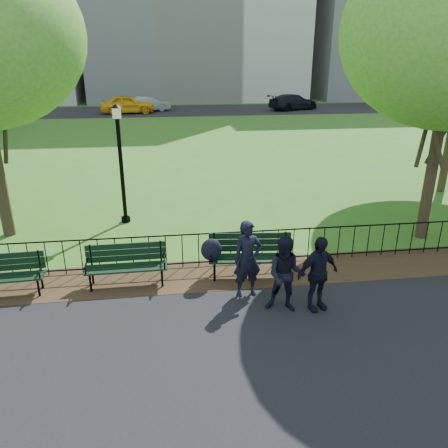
{
  "coord_description": "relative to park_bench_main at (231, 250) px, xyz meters",
  "views": [
    {
      "loc": [
        -2.09,
        -7.77,
        4.94
      ],
      "look_at": [
        -0.84,
        1.5,
        1.31
      ],
      "focal_mm": 35.0,
      "sensor_mm": 36.0,
      "label": 1
    }
  ],
  "objects": [
    {
      "name": "asphalt_path",
      "position": [
        0.68,
        -4.75,
        -0.7
      ],
      "size": [
        60.0,
        9.2,
        0.01
      ],
      "primitive_type": "cube",
      "color": "black",
      "rests_on": "ground"
    },
    {
      "name": "lamppost",
      "position": [
        -2.76,
        4.11,
        1.28
      ],
      "size": [
        0.33,
        0.33,
        3.64
      ],
      "color": "black",
      "rests_on": "ground"
    },
    {
      "name": "person_mid",
      "position": [
        0.87,
        -1.57,
        0.11
      ],
      "size": [
        0.87,
        0.63,
        1.61
      ],
      "primitive_type": "imported",
      "rotation": [
        0.0,
        0.0,
        -0.32
      ],
      "color": "black",
      "rests_on": "asphalt_path"
    },
    {
      "name": "dirt_strip",
      "position": [
        0.68,
        0.15,
        -0.69
      ],
      "size": [
        60.0,
        1.6,
        0.01
      ],
      "primitive_type": "cube",
      "color": "#312114",
      "rests_on": "ground"
    },
    {
      "name": "park_bench_main",
      "position": [
        0.0,
        0.0,
        0.0
      ],
      "size": [
        2.19,
        0.8,
        1.11
      ],
      "rotation": [
        0.0,
        0.0,
        -0.1
      ],
      "color": "black",
      "rests_on": "ground"
    },
    {
      "name": "park_bench_left_a",
      "position": [
        -2.41,
        0.02,
        -0.12
      ],
      "size": [
        1.82,
        0.59,
        1.03
      ],
      "rotation": [
        0.0,
        0.0,
        0.01
      ],
      "color": "black",
      "rests_on": "ground"
    },
    {
      "name": "park_bench_left_b",
      "position": [
        -5.05,
        -0.09,
        -0.14
      ],
      "size": [
        1.77,
        0.62,
        0.99
      ],
      "rotation": [
        0.0,
        0.0,
        0.05
      ],
      "color": "black",
      "rests_on": "ground"
    },
    {
      "name": "far_street",
      "position": [
        0.68,
        33.65,
        -0.7
      ],
      "size": [
        70.0,
        9.0,
        0.01
      ],
      "primitive_type": "cube",
      "color": "black",
      "rests_on": "ground"
    },
    {
      "name": "sedan_dark",
      "position": [
        10.94,
        32.72,
        0.04
      ],
      "size": [
        5.42,
        3.81,
        1.46
      ],
      "primitive_type": "imported",
      "rotation": [
        0.0,
        0.0,
        1.97
      ],
      "color": "black",
      "rests_on": "far_street"
    },
    {
      "name": "taxi",
      "position": [
        -4.6,
        31.88,
        0.11
      ],
      "size": [
        4.85,
        2.29,
        1.6
      ],
      "primitive_type": "imported",
      "rotation": [
        0.0,
        0.0,
        1.66
      ],
      "color": "yellow",
      "rests_on": "far_street"
    },
    {
      "name": "sedan_silver",
      "position": [
        -2.91,
        33.17,
        -0.02
      ],
      "size": [
        4.35,
        2.74,
        1.35
      ],
      "primitive_type": "imported",
      "rotation": [
        0.0,
        0.0,
        1.91
      ],
      "color": "#9A9DA2",
      "rests_on": "far_street"
    },
    {
      "name": "person_right",
      "position": [
        1.52,
        -1.6,
        0.11
      ],
      "size": [
        1.01,
        0.63,
        1.6
      ],
      "primitive_type": "imported",
      "rotation": [
        0.0,
        0.0,
        0.29
      ],
      "color": "black",
      "rests_on": "asphalt_path"
    },
    {
      "name": "ground",
      "position": [
        0.68,
        -1.35,
        -0.71
      ],
      "size": [
        120.0,
        120.0,
        0.0
      ],
      "primitive_type": "plane",
      "color": "#3C691B"
    },
    {
      "name": "person_left",
      "position": [
        0.22,
        -0.85,
        0.16
      ],
      "size": [
        0.67,
        0.48,
        1.71
      ],
      "primitive_type": "imported",
      "rotation": [
        0.0,
        0.0,
        0.12
      ],
      "color": "black",
      "rests_on": "asphalt_path"
    },
    {
      "name": "iron_fence",
      "position": [
        0.68,
        0.65,
        -0.21
      ],
      "size": [
        24.06,
        0.06,
        1.0
      ],
      "color": "black",
      "rests_on": "ground"
    }
  ]
}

